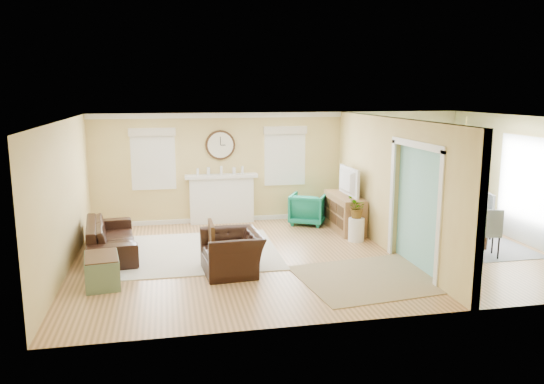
{
  "coord_description": "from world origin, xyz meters",
  "views": [
    {
      "loc": [
        -2.76,
        -9.43,
        3.1
      ],
      "look_at": [
        -0.8,
        0.3,
        1.2
      ],
      "focal_mm": 35.0,
      "sensor_mm": 36.0,
      "label": 1
    }
  ],
  "objects_px": {
    "eames_chair": "(232,253)",
    "credenza": "(344,213)",
    "sofa": "(111,238)",
    "dining_table": "(451,226)",
    "green_chair": "(308,209)"
  },
  "relations": [
    {
      "from": "eames_chair",
      "to": "sofa",
      "type": "bearing_deg",
      "value": -129.41
    },
    {
      "from": "dining_table",
      "to": "green_chair",
      "type": "bearing_deg",
      "value": 56.12
    },
    {
      "from": "sofa",
      "to": "credenza",
      "type": "xyz_separation_m",
      "value": [
        5.0,
        0.85,
        0.07
      ]
    },
    {
      "from": "eames_chair",
      "to": "green_chair",
      "type": "bearing_deg",
      "value": 140.22
    },
    {
      "from": "sofa",
      "to": "dining_table",
      "type": "distance_m",
      "value": 6.92
    },
    {
      "from": "credenza",
      "to": "dining_table",
      "type": "height_order",
      "value": "credenza"
    },
    {
      "from": "eames_chair",
      "to": "dining_table",
      "type": "distance_m",
      "value": 4.88
    },
    {
      "from": "eames_chair",
      "to": "credenza",
      "type": "bearing_deg",
      "value": 125.52
    },
    {
      "from": "eames_chair",
      "to": "credenza",
      "type": "relative_size",
      "value": 0.72
    },
    {
      "from": "green_chair",
      "to": "credenza",
      "type": "xyz_separation_m",
      "value": [
        0.66,
        -0.69,
        0.03
      ]
    },
    {
      "from": "sofa",
      "to": "eames_chair",
      "type": "distance_m",
      "value": 2.63
    },
    {
      "from": "credenza",
      "to": "green_chair",
      "type": "bearing_deg",
      "value": 133.97
    },
    {
      "from": "sofa",
      "to": "eames_chair",
      "type": "bearing_deg",
      "value": -131.84
    },
    {
      "from": "green_chair",
      "to": "dining_table",
      "type": "bearing_deg",
      "value": 169.93
    },
    {
      "from": "green_chair",
      "to": "credenza",
      "type": "bearing_deg",
      "value": 161.14
    }
  ]
}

